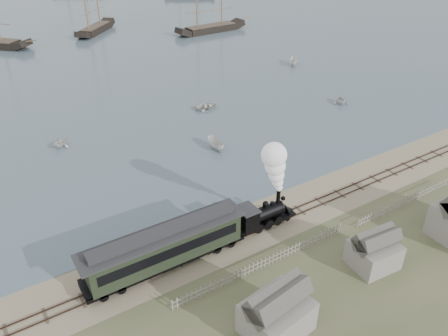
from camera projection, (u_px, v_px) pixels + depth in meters
ground at (274, 207)px, 48.29m from camera, size 600.00×600.00×0.00m
rail_track at (286, 216)px, 46.82m from camera, size 120.00×1.80×0.16m
picket_fence_west at (265, 267)px, 40.23m from camera, size 19.00×0.10×1.20m
picket_fence_east at (405, 205)px, 48.56m from camera, size 15.00×0.10×1.20m
shed_left at (275, 329)px, 34.28m from camera, size 5.00×4.00×4.10m
shed_mid at (371, 265)px, 40.49m from camera, size 4.00×3.50×3.60m
locomotive at (274, 190)px, 43.84m from camera, size 7.09×2.65×8.83m
passenger_coach at (165, 246)px, 39.18m from camera, size 15.57×3.00×3.78m
beached_dinghy at (194, 226)px, 44.70m from camera, size 3.92×4.71×0.84m
rowboat_1 at (60, 142)px, 59.98m from camera, size 3.41×3.53×1.43m
rowboat_2 at (216, 144)px, 59.46m from camera, size 3.67×1.54×1.39m
rowboat_3 at (207, 106)px, 71.58m from camera, size 3.27×4.24×0.81m
rowboat_4 at (341, 99)px, 73.13m from camera, size 3.81×3.64×1.56m
rowboat_5 at (293, 62)px, 91.15m from camera, size 3.74×3.38×1.42m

